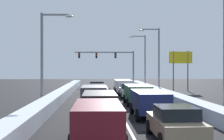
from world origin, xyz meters
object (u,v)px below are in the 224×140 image
at_px(suv_green_right_lane_third, 137,93).
at_px(suv_black_center_lane_second, 100,103).
at_px(suv_navy_right_lane_second, 150,102).
at_px(sedan_silver_right_lane_fourth, 129,90).
at_px(street_lamp_right_far, 143,57).
at_px(roadside_sign_right, 181,62).
at_px(street_lamp_left_mid, 47,50).
at_px(sedan_gray_center_lane_fourth, 96,91).
at_px(suv_charcoal_center_lane_third, 94,94).
at_px(sedan_red_center_lane_fifth, 97,87).
at_px(traffic_light_gantry, 113,59).
at_px(sedan_tan_right_lane_nearest, 175,123).
at_px(suv_white_right_lane_fifth, 123,85).
at_px(street_lamp_right_mid, 156,54).
at_px(street_lamp_right_near, 219,43).
at_px(suv_maroon_center_lane_nearest, 98,119).

xyz_separation_m(suv_green_right_lane_third, suv_black_center_lane_second, (-3.34, -8.38, 0.00)).
xyz_separation_m(suv_navy_right_lane_second, sedan_silver_right_lane_fourth, (0.06, 14.37, -0.25)).
bearing_deg(street_lamp_right_far, roadside_sign_right, -56.99).
bearing_deg(street_lamp_left_mid, sedan_gray_center_lane_fourth, 60.22).
bearing_deg(suv_charcoal_center_lane_third, sedan_red_center_lane_fifth, 88.84).
distance_m(sedan_red_center_lane_fifth, traffic_light_gantry, 19.01).
distance_m(suv_green_right_lane_third, street_lamp_right_far, 23.75).
relative_size(sedan_tan_right_lane_nearest, street_lamp_right_far, 0.55).
height_order(suv_green_right_lane_third, suv_white_right_lane_fifth, same).
relative_size(street_lamp_right_far, roadside_sign_right, 1.50).
distance_m(sedan_tan_right_lane_nearest, street_lamp_right_mid, 27.64).
distance_m(sedan_silver_right_lane_fourth, street_lamp_right_near, 15.86).
relative_size(sedan_red_center_lane_fifth, street_lamp_left_mid, 0.59).
height_order(sedan_gray_center_lane_fourth, street_lamp_left_mid, street_lamp_left_mid).
xyz_separation_m(suv_green_right_lane_third, street_lamp_right_far, (3.68, 23.14, 3.91)).
relative_size(sedan_gray_center_lane_fourth, street_lamp_right_far, 0.55).
bearing_deg(suv_charcoal_center_lane_third, suv_green_right_lane_third, 17.67).
bearing_deg(suv_black_center_lane_second, suv_maroon_center_lane_nearest, -91.18).
xyz_separation_m(suv_charcoal_center_lane_third, sedan_red_center_lane_fifth, (0.28, 13.67, -0.25)).
height_order(suv_maroon_center_lane_nearest, street_lamp_right_mid, street_lamp_right_mid).
bearing_deg(street_lamp_right_mid, suv_black_center_lane_second, -108.85).
relative_size(sedan_gray_center_lane_fourth, roadside_sign_right, 0.82).
xyz_separation_m(street_lamp_right_far, street_lamp_left_mid, (-11.26, -24.30, -0.31)).
xyz_separation_m(traffic_light_gantry, street_lamp_right_near, (4.88, -38.62, -0.01)).
relative_size(street_lamp_right_mid, street_lamp_right_far, 0.99).
xyz_separation_m(suv_green_right_lane_third, suv_maroon_center_lane_nearest, (-3.47, -14.64, 0.00)).
bearing_deg(sedan_silver_right_lane_fourth, roadside_sign_right, 49.98).
bearing_deg(suv_charcoal_center_lane_third, street_lamp_right_far, 73.01).
bearing_deg(traffic_light_gantry, street_lamp_right_mid, -75.77).
bearing_deg(street_lamp_right_near, suv_white_right_lane_fifth, 102.17).
height_order(traffic_light_gantry, street_lamp_left_mid, street_lamp_left_mid).
bearing_deg(suv_charcoal_center_lane_third, street_lamp_right_mid, 61.36).
xyz_separation_m(sedan_silver_right_lane_fourth, street_lamp_right_far, (3.75, 16.16, 4.16)).
height_order(suv_navy_right_lane_second, street_lamp_right_far, street_lamp_right_far).
bearing_deg(sedan_gray_center_lane_fourth, suv_navy_right_lane_second, -75.54).
bearing_deg(roadside_sign_right, suv_charcoal_center_lane_third, -123.45).
xyz_separation_m(sedan_tan_right_lane_nearest, roadside_sign_right, (8.07, 30.74, 3.25)).
height_order(suv_charcoal_center_lane_third, sedan_red_center_lane_fifth, suv_charcoal_center_lane_third).
bearing_deg(traffic_light_gantry, sedan_silver_right_lane_fourth, -88.58).
height_order(sedan_red_center_lane_fifth, roadside_sign_right, roadside_sign_right).
distance_m(street_lamp_right_mid, street_lamp_left_mid, 18.12).
height_order(sedan_tan_right_lane_nearest, suv_green_right_lane_third, suv_green_right_lane_third).
distance_m(suv_white_right_lane_fifth, roadside_sign_right, 9.46).
bearing_deg(suv_white_right_lane_fifth, sedan_silver_right_lane_fourth, -88.46).
bearing_deg(suv_maroon_center_lane_nearest, suv_navy_right_lane_second, 65.32).
xyz_separation_m(suv_charcoal_center_lane_third, roadside_sign_right, (11.72, 17.74, 3.00)).
bearing_deg(suv_black_center_lane_second, sedan_gray_center_lane_fourth, 90.87).
bearing_deg(sedan_tan_right_lane_nearest, suv_white_right_lane_fifth, 90.25).
bearing_deg(suv_navy_right_lane_second, street_lamp_left_mid, 140.15).
xyz_separation_m(suv_maroon_center_lane_nearest, roadside_sign_right, (11.43, 31.18, 3.00)).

